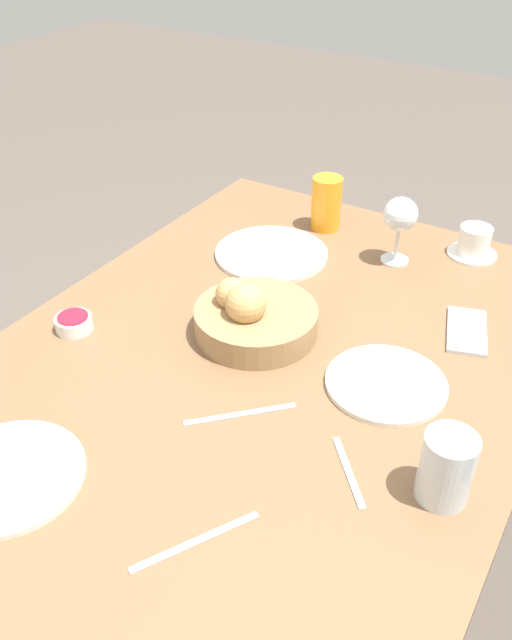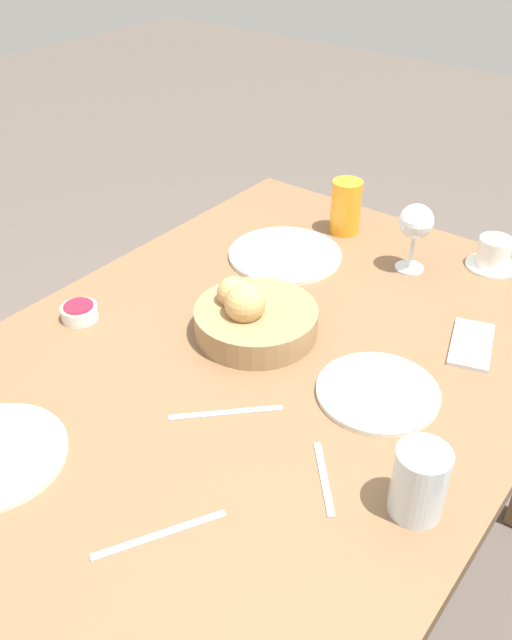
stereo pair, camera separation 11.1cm
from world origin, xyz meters
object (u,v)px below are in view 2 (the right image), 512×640
(cell_phone, at_px, (471,344))
(jam_bowl_berry, at_px, (79,312))
(plate_near_left, at_px, (285,255))
(wine_glass, at_px, (416,224))
(juice_glass, at_px, (346,207))
(spoon_coffee, at_px, (324,478))
(bread_basket, at_px, (253,317))
(knife_silver, at_px, (160,535))
(fork_silver, at_px, (226,413))
(water_tumbler, at_px, (419,482))
(coffee_cup, at_px, (493,254))
(plate_far_center, at_px, (378,392))

(cell_phone, bearing_deg, jam_bowl_berry, -59.36)
(plate_near_left, bearing_deg, wine_glass, 116.20)
(juice_glass, height_order, spoon_coffee, juice_glass)
(bread_basket, height_order, plate_near_left, bread_basket)
(jam_bowl_berry, distance_m, knife_silver, 0.57)
(fork_silver, bearing_deg, bread_basket, -153.60)
(juice_glass, xyz_separation_m, jam_bowl_berry, (0.64, -0.22, -0.05))
(juice_glass, distance_m, water_tumbler, 0.85)
(wine_glass, distance_m, fork_silver, 0.62)
(bread_basket, distance_m, cell_phone, 0.42)
(fork_silver, height_order, cell_phone, cell_phone)
(bread_basket, bearing_deg, cell_phone, 121.54)
(juice_glass, relative_size, spoon_coffee, 1.14)
(jam_bowl_berry, bearing_deg, cell_phone, 120.64)
(knife_silver, bearing_deg, bread_basket, -157.52)
(fork_silver, distance_m, knife_silver, 0.26)
(plate_near_left, xyz_separation_m, spoon_coffee, (0.51, 0.43, -0.00))
(wine_glass, distance_m, coffee_cup, 0.20)
(jam_bowl_berry, bearing_deg, plate_far_center, 105.29)
(bread_basket, relative_size, jam_bowl_berry, 3.29)
(bread_basket, distance_m, wine_glass, 0.43)
(bread_basket, distance_m, plate_far_center, 0.28)
(water_tumbler, bearing_deg, plate_far_center, -138.89)
(bread_basket, height_order, juice_glass, juice_glass)
(plate_near_left, xyz_separation_m, plate_far_center, (0.29, 0.41, 0.00))
(coffee_cup, xyz_separation_m, knife_silver, (0.98, -0.08, -0.03))
(water_tumbler, xyz_separation_m, jam_bowl_berry, (-0.03, -0.75, -0.04))
(jam_bowl_berry, distance_m, cell_phone, 0.77)
(knife_silver, bearing_deg, wine_glass, -176.13)
(bread_basket, relative_size, coffee_cup, 2.12)
(cell_phone, bearing_deg, coffee_cup, -164.81)
(bread_basket, bearing_deg, plate_near_left, -156.18)
(jam_bowl_berry, bearing_deg, fork_silver, 84.98)
(plate_near_left, bearing_deg, water_tumbler, 49.85)
(water_tumbler, bearing_deg, cell_phone, -167.85)
(plate_near_left, height_order, coffee_cup, coffee_cup)
(juice_glass, bearing_deg, jam_bowl_berry, -19.17)
(knife_silver, bearing_deg, coffee_cup, 175.12)
(wine_glass, height_order, jam_bowl_berry, wine_glass)
(coffee_cup, bearing_deg, bread_basket, -27.28)
(juice_glass, distance_m, wine_glass, 0.23)
(bread_basket, bearing_deg, juice_glass, -170.22)
(plate_far_center, distance_m, water_tumbler, 0.25)
(jam_bowl_berry, relative_size, spoon_coffee, 0.63)
(jam_bowl_berry, xyz_separation_m, cell_phone, (-0.39, 0.66, -0.01))
(spoon_coffee, bearing_deg, bread_basket, -126.39)
(water_tumbler, xyz_separation_m, spoon_coffee, (0.03, -0.13, -0.06))
(jam_bowl_berry, bearing_deg, water_tumbler, 88.03)
(knife_silver, bearing_deg, plate_far_center, 167.91)
(plate_near_left, bearing_deg, bread_basket, 23.82)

